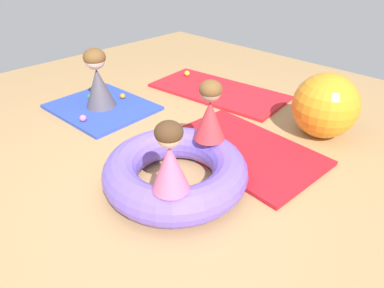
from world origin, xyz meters
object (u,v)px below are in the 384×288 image
at_px(child_in_red, 210,111).
at_px(play_ball_yellow, 187,73).
at_px(child_in_pink, 170,158).
at_px(play_ball_blue, 212,89).
at_px(play_ball_orange, 123,96).
at_px(play_ball_pink, 83,118).
at_px(inflatable_cushion, 175,171).
at_px(adult_seated, 98,79).
at_px(play_ball_green, 91,97).
at_px(exercise_ball_large, 325,106).

height_order(child_in_red, play_ball_yellow, child_in_red).
bearing_deg(play_ball_yellow, child_in_pink, -46.89).
xyz_separation_m(play_ball_blue, play_ball_orange, (-0.67, -1.00, 0.00)).
relative_size(play_ball_blue, play_ball_pink, 0.86).
bearing_deg(play_ball_pink, child_in_pink, -10.12).
height_order(inflatable_cushion, adult_seated, adult_seated).
relative_size(inflatable_cushion, play_ball_blue, 18.52).
bearing_deg(play_ball_green, play_ball_blue, 54.13).
height_order(play_ball_pink, play_ball_green, play_ball_pink).
distance_m(child_in_red, play_ball_pink, 1.70).
bearing_deg(inflatable_cushion, play_ball_blue, 122.99).
xyz_separation_m(child_in_pink, play_ball_yellow, (-2.07, 2.22, -0.48)).
bearing_deg(adult_seated, play_ball_orange, -67.93).
distance_m(play_ball_blue, play_ball_green, 1.61).
xyz_separation_m(adult_seated, play_ball_orange, (-0.00, 0.32, -0.32)).
height_order(inflatable_cushion, play_ball_yellow, inflatable_cushion).
height_order(adult_seated, play_ball_blue, adult_seated).
bearing_deg(inflatable_cushion, play_ball_yellow, 133.12).
bearing_deg(adult_seated, play_ball_green, 18.72).
bearing_deg(play_ball_pink, inflatable_cushion, -0.96).
xyz_separation_m(play_ball_orange, play_ball_yellow, (0.00, 1.19, 0.01)).
xyz_separation_m(play_ball_orange, exercise_ball_large, (2.26, 0.99, 0.27)).
distance_m(inflatable_cushion, exercise_ball_large, 1.78).
xyz_separation_m(play_ball_orange, play_ball_pink, (0.21, -0.70, 0.00)).
bearing_deg(child_in_pink, child_in_red, 92.43).
height_order(adult_seated, play_ball_green, adult_seated).
distance_m(play_ball_green, exercise_ball_large, 2.86).
bearing_deg(play_ball_blue, child_in_red, -49.36).
height_order(child_in_red, play_ball_orange, child_in_red).
relative_size(inflatable_cushion, exercise_ball_large, 1.79).
height_order(play_ball_blue, play_ball_green, play_ball_green).
bearing_deg(child_in_red, play_ball_yellow, -110.06).
height_order(adult_seated, exercise_ball_large, adult_seated).
bearing_deg(play_ball_pink, child_in_red, 13.95).
distance_m(adult_seated, play_ball_green, 0.42).
bearing_deg(play_ball_pink, exercise_ball_large, 39.49).
height_order(inflatable_cushion, exercise_ball_large, exercise_ball_large).
bearing_deg(child_in_red, play_ball_orange, -79.95).
relative_size(adult_seated, play_ball_pink, 9.36).
bearing_deg(play_ball_green, inflatable_cushion, -11.47).
bearing_deg(adult_seated, exercise_ball_large, -127.89).
height_order(play_ball_green, exercise_ball_large, exercise_ball_large).
bearing_deg(adult_seated, inflatable_cushion, -170.70).
relative_size(adult_seated, play_ball_yellow, 8.95).
xyz_separation_m(inflatable_cushion, play_ball_yellow, (-1.79, 1.91, -0.07)).
xyz_separation_m(adult_seated, exercise_ball_large, (2.26, 1.31, -0.05)).
distance_m(play_ball_green, play_ball_yellow, 1.52).
height_order(child_in_red, play_ball_green, child_in_red).
xyz_separation_m(child_in_red, play_ball_pink, (-1.58, -0.39, -0.49)).
bearing_deg(adult_seated, child_in_pink, -176.87).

